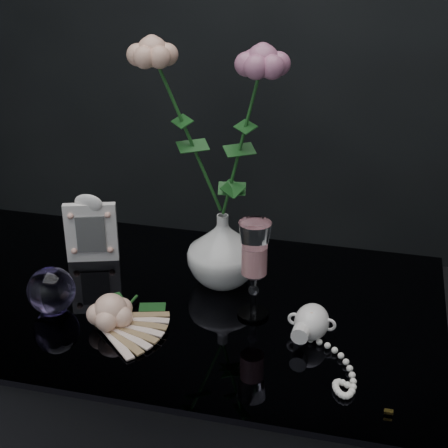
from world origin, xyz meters
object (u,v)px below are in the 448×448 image
(pearl_jar, at_px, (312,320))
(vase, at_px, (223,249))
(loose_rose, at_px, (111,311))
(paperweight, at_px, (51,290))
(wine_glass, at_px, (254,270))
(picture_frame, at_px, (91,228))

(pearl_jar, bearing_deg, vase, 147.14)
(loose_rose, xyz_separation_m, pearl_jar, (0.34, 0.05, -0.00))
(pearl_jar, bearing_deg, loose_rose, -167.64)
(paperweight, relative_size, loose_rose, 0.48)
(wine_glass, relative_size, loose_rose, 1.02)
(paperweight, bearing_deg, picture_frame, 92.45)
(paperweight, distance_m, loose_rose, 0.12)
(vase, bearing_deg, pearl_jar, -36.32)
(pearl_jar, bearing_deg, wine_glass, 163.82)
(picture_frame, height_order, pearl_jar, picture_frame)
(vase, relative_size, wine_glass, 0.78)
(wine_glass, relative_size, paperweight, 2.13)
(picture_frame, height_order, loose_rose, picture_frame)
(picture_frame, bearing_deg, wine_glass, -36.81)
(vase, relative_size, picture_frame, 0.97)
(wine_glass, height_order, loose_rose, wine_glass)
(picture_frame, bearing_deg, pearl_jar, -36.97)
(picture_frame, distance_m, loose_rose, 0.26)
(wine_glass, xyz_separation_m, paperweight, (-0.35, -0.07, -0.05))
(vase, bearing_deg, wine_glass, -51.14)
(vase, relative_size, pearl_jar, 0.67)
(wine_glass, bearing_deg, pearl_jar, -19.64)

